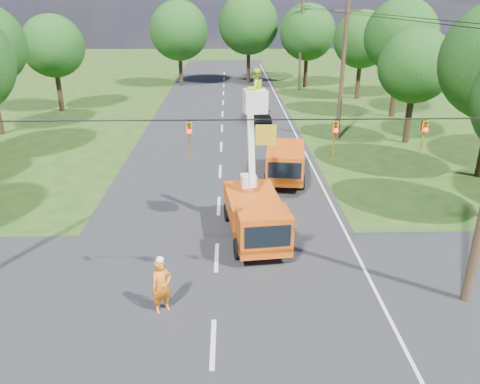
{
  "coord_description": "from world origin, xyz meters",
  "views": [
    {
      "loc": [
        0.52,
        -11.09,
        9.47
      ],
      "look_at": [
        0.94,
        5.57,
        2.6
      ],
      "focal_mm": 35.0,
      "sensor_mm": 36.0,
      "label": 1
    }
  ],
  "objects_px": {
    "ground_worker": "(162,286)",
    "distant_car": "(259,113)",
    "tree_right_c": "(416,66)",
    "tree_far_c": "(308,32)",
    "bucket_truck": "(256,206)",
    "traffic_cone_2": "(240,230)",
    "pole_right_mid": "(343,67)",
    "tree_right_d": "(401,36)",
    "traffic_cone_3": "(272,188)",
    "tree_far_a": "(179,31)",
    "tree_far_b": "(249,24)",
    "pole_right_far": "(301,43)",
    "tree_right_e": "(362,40)",
    "tree_left_f": "(53,46)",
    "second_truck": "(285,161)"
  },
  "relations": [
    {
      "from": "ground_worker",
      "to": "distant_car",
      "type": "relative_size",
      "value": 0.43
    },
    {
      "from": "tree_right_c",
      "to": "tree_far_c",
      "type": "xyz_separation_m",
      "value": [
        -3.7,
        23.0,
        0.75
      ]
    },
    {
      "from": "tree_right_c",
      "to": "bucket_truck",
      "type": "bearing_deg",
      "value": -128.98
    },
    {
      "from": "traffic_cone_2",
      "to": "pole_right_mid",
      "type": "relative_size",
      "value": 0.07
    },
    {
      "from": "distant_car",
      "to": "tree_right_d",
      "type": "xyz_separation_m",
      "value": [
        11.74,
        1.65,
        5.93
      ]
    },
    {
      "from": "traffic_cone_2",
      "to": "pole_right_mid",
      "type": "height_order",
      "value": "pole_right_mid"
    },
    {
      "from": "distant_car",
      "to": "tree_right_d",
      "type": "height_order",
      "value": "tree_right_d"
    },
    {
      "from": "tree_right_d",
      "to": "traffic_cone_3",
      "type": "bearing_deg",
      "value": -124.54
    },
    {
      "from": "tree_far_a",
      "to": "tree_far_b",
      "type": "distance_m",
      "value": 8.27
    },
    {
      "from": "pole_right_far",
      "to": "tree_right_e",
      "type": "xyz_separation_m",
      "value": [
        5.3,
        -5.0,
        0.7
      ]
    },
    {
      "from": "bucket_truck",
      "to": "tree_right_e",
      "type": "distance_m",
      "value": 32.95
    },
    {
      "from": "ground_worker",
      "to": "tree_right_c",
      "type": "distance_m",
      "value": 24.77
    },
    {
      "from": "tree_left_f",
      "to": "tree_far_b",
      "type": "bearing_deg",
      "value": 40.12
    },
    {
      "from": "traffic_cone_3",
      "to": "tree_far_b",
      "type": "height_order",
      "value": "tree_far_b"
    },
    {
      "from": "traffic_cone_2",
      "to": "tree_right_d",
      "type": "height_order",
      "value": "tree_right_d"
    },
    {
      "from": "ground_worker",
      "to": "tree_right_e",
      "type": "distance_m",
      "value": 38.86
    },
    {
      "from": "pole_right_far",
      "to": "tree_right_c",
      "type": "distance_m",
      "value": 21.52
    },
    {
      "from": "pole_right_mid",
      "to": "tree_right_c",
      "type": "xyz_separation_m",
      "value": [
        4.7,
        -1.0,
        0.21
      ]
    },
    {
      "from": "traffic_cone_2",
      "to": "tree_right_e",
      "type": "height_order",
      "value": "tree_right_e"
    },
    {
      "from": "tree_left_f",
      "to": "tree_far_b",
      "type": "xyz_separation_m",
      "value": [
        17.8,
        15.0,
        1.12
      ]
    },
    {
      "from": "bucket_truck",
      "to": "tree_far_c",
      "type": "height_order",
      "value": "tree_far_c"
    },
    {
      "from": "traffic_cone_2",
      "to": "tree_far_c",
      "type": "distance_m",
      "value": 38.63
    },
    {
      "from": "traffic_cone_2",
      "to": "pole_right_far",
      "type": "distance_m",
      "value": 36.34
    },
    {
      "from": "tree_right_c",
      "to": "tree_far_a",
      "type": "xyz_separation_m",
      "value": [
        -18.2,
        24.0,
        0.88
      ]
    },
    {
      "from": "traffic_cone_3",
      "to": "bucket_truck",
      "type": "bearing_deg",
      "value": -103.21
    },
    {
      "from": "pole_right_mid",
      "to": "tree_right_c",
      "type": "bearing_deg",
      "value": -12.01
    },
    {
      "from": "bucket_truck",
      "to": "traffic_cone_2",
      "type": "height_order",
      "value": "bucket_truck"
    },
    {
      "from": "tree_far_a",
      "to": "tree_far_c",
      "type": "xyz_separation_m",
      "value": [
        14.5,
        -1.0,
        -0.13
      ]
    },
    {
      "from": "distant_car",
      "to": "pole_right_far",
      "type": "relative_size",
      "value": 0.44
    },
    {
      "from": "tree_right_e",
      "to": "traffic_cone_3",
      "type": "bearing_deg",
      "value": -113.42
    },
    {
      "from": "tree_right_e",
      "to": "pole_right_far",
      "type": "bearing_deg",
      "value": 136.67
    },
    {
      "from": "tree_right_e",
      "to": "tree_far_a",
      "type": "xyz_separation_m",
      "value": [
        -18.8,
        8.0,
        0.38
      ]
    },
    {
      "from": "tree_far_a",
      "to": "second_truck",
      "type": "bearing_deg",
      "value": -74.44
    },
    {
      "from": "tree_right_c",
      "to": "tree_right_d",
      "type": "xyz_separation_m",
      "value": [
        1.6,
        8.0,
        1.37
      ]
    },
    {
      "from": "ground_worker",
      "to": "tree_far_b",
      "type": "distance_m",
      "value": 45.94
    },
    {
      "from": "traffic_cone_2",
      "to": "tree_right_e",
      "type": "xyz_separation_m",
      "value": [
        12.84,
        30.23,
        5.45
      ]
    },
    {
      "from": "pole_right_mid",
      "to": "tree_far_c",
      "type": "xyz_separation_m",
      "value": [
        1.0,
        22.0,
        0.96
      ]
    },
    {
      "from": "distant_car",
      "to": "tree_right_c",
      "type": "height_order",
      "value": "tree_right_c"
    },
    {
      "from": "pole_right_mid",
      "to": "tree_left_f",
      "type": "xyz_separation_m",
      "value": [
        -23.3,
        10.0,
        0.58
      ]
    },
    {
      "from": "distant_car",
      "to": "tree_right_c",
      "type": "bearing_deg",
      "value": -35.52
    },
    {
      "from": "bucket_truck",
      "to": "tree_right_d",
      "type": "bearing_deg",
      "value": 52.91
    },
    {
      "from": "ground_worker",
      "to": "traffic_cone_2",
      "type": "relative_size",
      "value": 2.68
    },
    {
      "from": "second_truck",
      "to": "ground_worker",
      "type": "relative_size",
      "value": 2.95
    },
    {
      "from": "ground_worker",
      "to": "distant_car",
      "type": "height_order",
      "value": "ground_worker"
    },
    {
      "from": "ground_worker",
      "to": "traffic_cone_3",
      "type": "relative_size",
      "value": 2.68
    },
    {
      "from": "ground_worker",
      "to": "traffic_cone_2",
      "type": "xyz_separation_m",
      "value": [
        2.63,
        5.09,
        -0.59
      ]
    },
    {
      "from": "ground_worker",
      "to": "pole_right_far",
      "type": "bearing_deg",
      "value": 45.32
    },
    {
      "from": "tree_far_a",
      "to": "tree_right_c",
      "type": "bearing_deg",
      "value": -52.83
    },
    {
      "from": "traffic_cone_3",
      "to": "tree_far_c",
      "type": "xyz_separation_m",
      "value": [
        6.75,
        32.5,
        5.7
      ]
    },
    {
      "from": "pole_right_mid",
      "to": "tree_far_b",
      "type": "relative_size",
      "value": 0.97
    }
  ]
}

